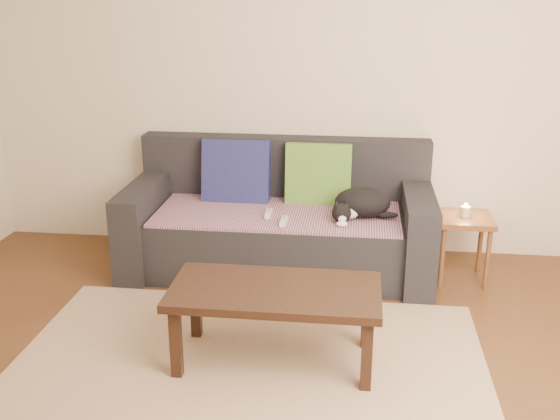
% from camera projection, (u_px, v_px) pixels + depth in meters
% --- Properties ---
extents(ground, '(4.50, 4.50, 0.00)m').
position_uv_depth(ground, '(240.00, 392.00, 3.23)').
color(ground, brown).
rests_on(ground, ground).
extents(back_wall, '(4.50, 0.04, 2.60)m').
position_uv_depth(back_wall, '(287.00, 75.00, 4.69)').
color(back_wall, beige).
rests_on(back_wall, ground).
extents(sofa, '(2.10, 0.94, 0.87)m').
position_uv_depth(sofa, '(279.00, 225.00, 4.61)').
color(sofa, '#232328').
rests_on(sofa, ground).
extents(throw_blanket, '(1.66, 0.74, 0.02)m').
position_uv_depth(throw_blanket, '(278.00, 213.00, 4.48)').
color(throw_blanket, '#41294E').
rests_on(throw_blanket, sofa).
extents(cushion_navy, '(0.48, 0.22, 0.50)m').
position_uv_depth(cushion_navy, '(236.00, 173.00, 4.70)').
color(cushion_navy, '#101C46').
rests_on(cushion_navy, throw_blanket).
extents(cushion_green, '(0.46, 0.17, 0.47)m').
position_uv_depth(cushion_green, '(318.00, 176.00, 4.63)').
color(cushion_green, '#0D5534').
rests_on(cushion_green, throw_blanket).
extents(cat, '(0.45, 0.41, 0.20)m').
position_uv_depth(cat, '(361.00, 204.00, 4.35)').
color(cat, black).
rests_on(cat, throw_blanket).
extents(wii_remote_a, '(0.04, 0.15, 0.03)m').
position_uv_depth(wii_remote_a, '(269.00, 214.00, 4.40)').
color(wii_remote_a, white).
rests_on(wii_remote_a, throw_blanket).
extents(wii_remote_b, '(0.04, 0.15, 0.03)m').
position_uv_depth(wii_remote_b, '(284.00, 221.00, 4.25)').
color(wii_remote_b, white).
rests_on(wii_remote_b, throw_blanket).
extents(side_table, '(0.36, 0.36, 0.45)m').
position_uv_depth(side_table, '(464.00, 228.00, 4.37)').
color(side_table, brown).
rests_on(side_table, ground).
extents(candle, '(0.06, 0.06, 0.09)m').
position_uv_depth(candle, '(465.00, 211.00, 4.34)').
color(candle, beige).
rests_on(candle, side_table).
extents(rug, '(2.50, 1.80, 0.01)m').
position_uv_depth(rug, '(246.00, 374.00, 3.37)').
color(rug, tan).
rests_on(rug, ground).
extents(coffee_table, '(1.08, 0.54, 0.43)m').
position_uv_depth(coffee_table, '(275.00, 298.00, 3.38)').
color(coffee_table, '#311C13').
rests_on(coffee_table, rug).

